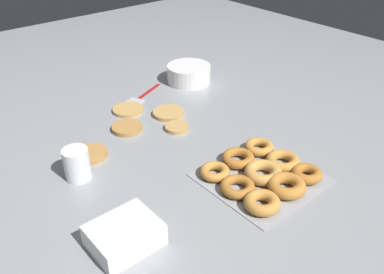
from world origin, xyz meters
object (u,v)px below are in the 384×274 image
Objects in this scene: pancake_4 at (128,110)px; container_stack at (124,235)px; pancake_0 at (127,128)px; paper_cup at (77,164)px; batter_bowl at (189,74)px; pancake_2 at (90,154)px; pancake_1 at (178,128)px; donut_tray at (263,174)px; pancake_3 at (169,113)px; spatula at (134,102)px.

container_stack is at bearing -123.10° from pancake_4.
pancake_4 is at bearing 56.90° from container_stack.
paper_cup reaches higher than pancake_0.
pancake_4 is at bearing 56.16° from pancake_0.
batter_bowl is 0.93m from container_stack.
pancake_4 is (0.25, 0.17, -0.00)m from pancake_2.
paper_cup is at bearing -151.17° from pancake_0.
pancake_2 reaches higher than pancake_4.
pancake_0 is at bearing 19.56° from pancake_2.
pancake_1 is 0.37m from donut_tray.
pancake_3 is at bearing -143.89° from batter_bowl.
paper_cup is at bearing -155.10° from batter_bowl.
container_stack reaches higher than pancake_2.
pancake_1 and pancake_3 have the same top height.
batter_bowl is 1.18× the size of container_stack.
paper_cup reaches higher than container_stack.
pancake_4 is 0.59m from donut_tray.
pancake_3 is at bearing 68.25° from pancake_1.
container_stack is at bearing -136.51° from pancake_3.
donut_tray is at bearing 68.51° from spatula.
container_stack reaches higher than donut_tray.
pancake_0 is 0.18m from pancake_2.
batter_bowl is at bearing 159.69° from spatula.
spatula is at bearing 90.02° from pancake_1.
paper_cup is at bearing -162.69° from pancake_3.
pancake_0 is at bearing 27.45° from spatula.
batter_bowl is 0.29m from spatula.
spatula is at bearing 35.90° from pancake_2.
pancake_2 is 0.30m from pancake_4.
pancake_0 reaches higher than pancake_4.
spatula is at bearing 55.19° from container_stack.
pancake_0 is at bearing 178.22° from pancake_3.
pancake_4 is at bearing 96.85° from donut_tray.
pancake_0 is at bearing -123.84° from pancake_4.
paper_cup is 0.35× the size of spatula.
container_stack is 1.65× the size of paper_cup.
paper_cup reaches higher than batter_bowl.
donut_tray is at bearing -72.96° from pancake_0.
pancake_2 is 0.39× the size of spatula.
container_stack is at bearing 174.71° from donut_tray.
batter_bowl is (0.59, 0.23, 0.03)m from pancake_2.
pancake_3 is 0.63× the size of batter_bowl.
paper_cup is at bearing 139.11° from donut_tray.
pancake_4 is 0.34m from batter_bowl.
pancake_4 is (-0.10, 0.12, -0.00)m from pancake_3.
batter_bowl is 0.67× the size of spatula.
donut_tray is at bearing -83.15° from pancake_4.
pancake_2 is at bearing -170.83° from pancake_3.
pancake_3 is 1.23× the size of paper_cup.
paper_cup is (0.04, 0.30, 0.02)m from container_stack.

